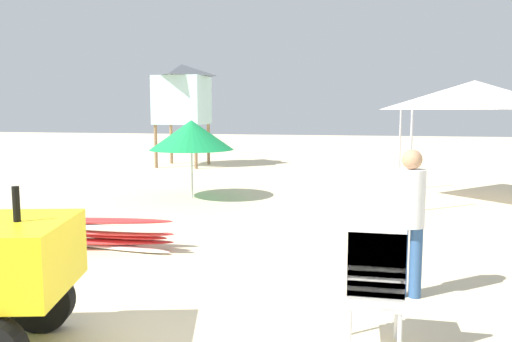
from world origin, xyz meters
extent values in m
cube|color=yellow|center=(-0.67, -0.07, 0.90)|extent=(1.04, 1.26, 0.60)
cylinder|color=black|center=(-0.67, -0.07, 1.35)|extent=(0.07, 0.07, 0.30)
cylinder|color=black|center=(-0.85, 0.45, 0.30)|extent=(0.63, 0.32, 0.60)
cube|color=white|center=(2.29, 0.75, 0.44)|extent=(0.48, 0.48, 0.04)
cube|color=white|center=(2.29, 0.53, 0.64)|extent=(0.48, 0.04, 0.40)
cube|color=white|center=(2.29, 0.75, 0.53)|extent=(0.48, 0.48, 0.04)
cube|color=white|center=(2.29, 0.53, 0.73)|extent=(0.48, 0.04, 0.40)
cube|color=white|center=(2.29, 0.75, 0.62)|extent=(0.48, 0.48, 0.04)
cube|color=white|center=(2.29, 0.53, 0.82)|extent=(0.48, 0.04, 0.40)
cube|color=white|center=(2.29, 0.75, 0.71)|extent=(0.48, 0.48, 0.04)
cube|color=white|center=(2.29, 0.53, 0.91)|extent=(0.48, 0.04, 0.40)
cube|color=white|center=(2.29, 0.75, 0.80)|extent=(0.48, 0.48, 0.04)
cube|color=white|center=(2.29, 0.53, 1.00)|extent=(0.48, 0.04, 0.40)
cylinder|color=white|center=(2.50, 0.96, 0.21)|extent=(0.04, 0.04, 0.42)
cylinder|color=white|center=(2.08, 0.96, 0.21)|extent=(0.04, 0.04, 0.42)
cylinder|color=white|center=(2.50, 0.54, 0.21)|extent=(0.04, 0.04, 0.42)
cylinder|color=white|center=(2.08, 0.54, 0.21)|extent=(0.04, 0.04, 0.42)
ellipsoid|color=white|center=(-1.85, 3.29, 0.04)|extent=(2.57, 0.66, 0.08)
ellipsoid|color=red|center=(-1.76, 3.19, 0.12)|extent=(2.31, 0.64, 0.08)
ellipsoid|color=red|center=(-1.75, 3.29, 0.20)|extent=(2.09, 0.31, 0.08)
ellipsoid|color=red|center=(-1.69, 3.16, 0.28)|extent=(2.26, 0.45, 0.08)
ellipsoid|color=white|center=(-1.77, 3.11, 0.36)|extent=(2.49, 0.30, 0.08)
ellipsoid|color=red|center=(-1.80, 3.21, 0.44)|extent=(2.36, 0.64, 0.08)
cylinder|color=#33598C|center=(2.62, 2.09, 0.41)|extent=(0.14, 0.14, 0.82)
cylinder|color=#33598C|center=(2.78, 2.09, 0.41)|extent=(0.14, 0.14, 0.82)
cylinder|color=white|center=(2.70, 2.09, 1.15)|extent=(0.32, 0.32, 0.65)
sphere|color=tan|center=(2.70, 2.09, 1.58)|extent=(0.22, 0.22, 0.22)
cylinder|color=#B2B2B7|center=(3.17, 7.13, 1.07)|extent=(0.05, 0.05, 2.15)
cylinder|color=#B2B2B7|center=(3.17, 10.11, 1.07)|extent=(0.05, 0.05, 2.15)
pyramid|color=silver|center=(4.66, 8.62, 2.48)|extent=(2.98, 2.98, 0.66)
cylinder|color=olive|center=(-5.30, 13.75, 0.80)|extent=(0.12, 0.12, 1.61)
cylinder|color=olive|center=(-3.74, 13.75, 0.80)|extent=(0.12, 0.12, 1.61)
cylinder|color=olive|center=(-5.30, 15.31, 0.80)|extent=(0.12, 0.12, 1.61)
cylinder|color=olive|center=(-3.74, 15.31, 0.80)|extent=(0.12, 0.12, 1.61)
cube|color=silver|center=(-4.52, 14.53, 2.51)|extent=(1.80, 1.80, 1.80)
pyramid|color=#4C5156|center=(-4.52, 14.53, 3.63)|extent=(1.98, 1.98, 0.45)
cylinder|color=beige|center=(-1.85, 7.82, 0.95)|extent=(0.04, 0.04, 1.90)
cone|color=#19994C|center=(-1.85, 7.82, 1.54)|extent=(2.03, 2.03, 0.71)
camera|label=1|loc=(2.12, -3.69, 2.12)|focal=35.16mm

